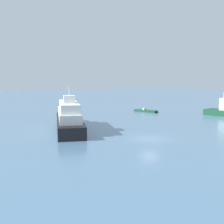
# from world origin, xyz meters

# --- Properties ---
(ground_plane) EXTENTS (400.00, 400.00, 0.00)m
(ground_plane) POSITION_xyz_m (0.00, 0.00, 0.00)
(ground_plane) COLOR slate
(white_riverboat) EXTENTS (10.39, 18.37, 6.81)m
(white_riverboat) POSITION_xyz_m (-5.57, 12.47, 1.88)
(white_riverboat) COLOR black
(white_riverboat) RESTS_ON ground
(small_motorboat) EXTENTS (3.10, 6.27, 0.99)m
(small_motorboat) POSITION_xyz_m (20.32, 23.88, 0.27)
(small_motorboat) COLOR #19472D
(small_motorboat) RESTS_ON ground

